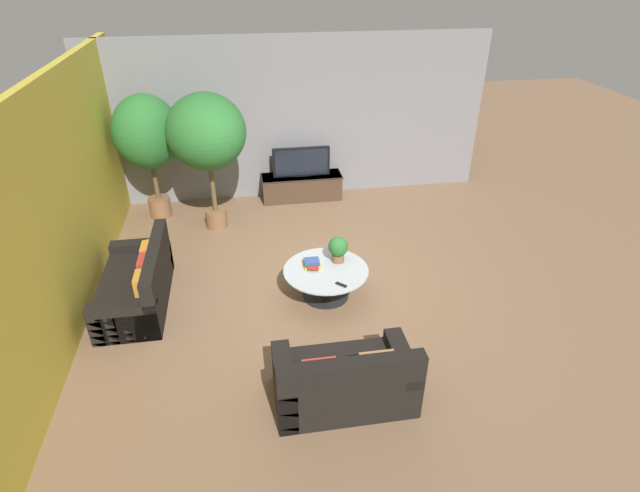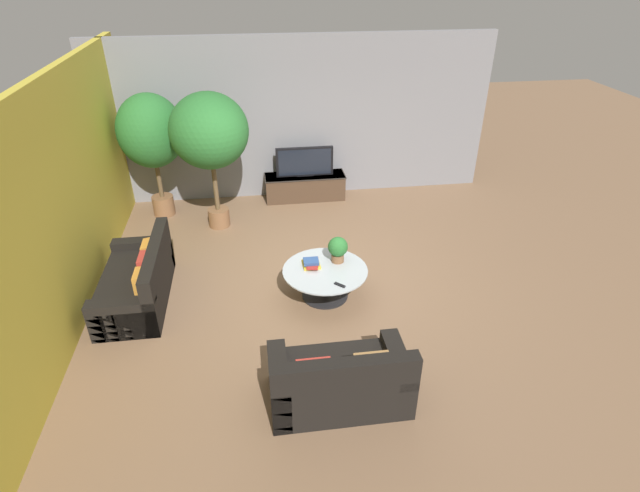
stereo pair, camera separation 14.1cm
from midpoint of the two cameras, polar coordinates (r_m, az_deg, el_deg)
The scene contains 13 objects.
ground_plane at distance 7.39m, azimuth -0.43°, elevation -4.20°, with size 24.00×24.00×0.00m, color brown.
back_wall_stone at distance 9.69m, azimuth -3.55°, elevation 14.28°, with size 7.40×0.12×3.00m, color slate.
side_wall_left at distance 7.16m, azimuth -27.59°, elevation 4.65°, with size 0.12×7.40×3.00m, color gold.
media_console at distance 9.83m, azimuth -2.52°, elevation 6.81°, with size 1.56×0.50×0.49m.
television at distance 9.64m, azimuth -2.58°, elevation 9.57°, with size 1.09×0.13×0.56m.
coffee_table at distance 6.95m, azimuth 0.09°, elevation -3.61°, with size 1.18×1.18×0.44m.
couch_by_wall at distance 7.31m, azimuth -20.63°, elevation -4.22°, with size 0.84×1.73×0.84m.
couch_near_entry at distance 5.50m, azimuth 2.09°, elevation -15.14°, with size 1.48×0.84×0.84m.
potted_palm_tall at distance 9.17m, azimuth -19.59°, elevation 11.88°, with size 1.12×1.12×2.22m.
potted_palm_corner at distance 8.43m, azimuth -13.33°, elevation 12.38°, with size 1.28×1.28×2.35m.
potted_plant_tabletop at distance 6.95m, azimuth 1.51°, elevation -0.25°, with size 0.28×0.28×0.38m.
book_stack at distance 6.93m, azimuth -1.50°, elevation -1.99°, with size 0.24×0.32×0.10m.
remote_black at distance 6.57m, azimuth 1.82°, elevation -4.44°, with size 0.04×0.16×0.02m, color black.
Camera 1 is at (-1.00, -5.98, 4.23)m, focal length 28.00 mm.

